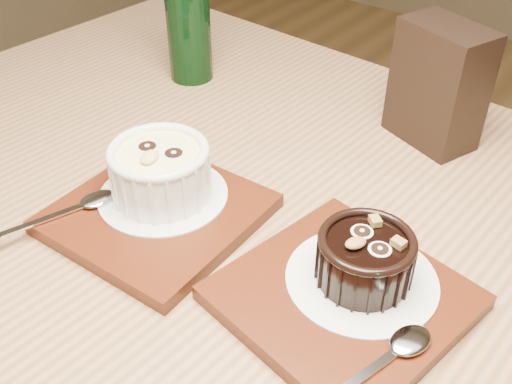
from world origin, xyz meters
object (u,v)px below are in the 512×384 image
tray_right (342,298)px  table (279,314)px  ramekin_dark (365,257)px  condiment_stand (439,85)px  green_bottle (188,17)px  tray_left (158,214)px  ramekin_white (160,169)px

tray_right → table: bearing=164.1°
ramekin_dark → condiment_stand: bearing=127.3°
table → condiment_stand: bearing=84.7°
condiment_stand → green_bottle: bearing=-170.8°
tray_left → ramekin_dark: size_ratio=2.22×
table → tray_left: 0.16m
ramekin_dark → ramekin_white: bearing=-150.2°
tray_right → condiment_stand: size_ratio=1.29×
table → tray_right: size_ratio=6.91×
table → tray_left: bearing=-162.3°
condiment_stand → table: bearing=-95.3°
ramekin_white → ramekin_dark: ramekin_white is taller
table → condiment_stand: condiment_stand is taller
condiment_stand → green_bottle: (-0.33, -0.05, 0.02)m
tray_left → condiment_stand: 0.34m
tray_left → table: bearing=17.7°
table → ramekin_dark: bearing=-1.1°
table → condiment_stand: (0.02, 0.27, 0.16)m
table → green_bottle: green_bottle is taller
ramekin_dark → condiment_stand: condiment_stand is taller
tray_right → condiment_stand: condiment_stand is taller
tray_right → ramekin_dark: 0.04m
tray_left → ramekin_white: 0.04m
ramekin_white → ramekin_dark: 0.22m
ramekin_white → condiment_stand: 0.33m
tray_left → ramekin_white: size_ratio=1.82×
tray_right → green_bottle: 0.46m
ramekin_dark → condiment_stand: 0.28m
ramekin_white → ramekin_dark: (0.22, 0.02, -0.01)m
ramekin_white → condiment_stand: bearing=48.0°
ramekin_white → green_bottle: 0.30m
ramekin_white → green_bottle: (-0.18, 0.23, 0.04)m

